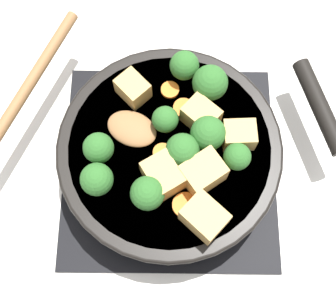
% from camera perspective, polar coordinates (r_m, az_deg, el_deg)
% --- Properties ---
extents(ground_plane, '(2.40, 2.40, 0.00)m').
position_cam_1_polar(ground_plane, '(0.69, -0.00, -2.27)').
color(ground_plane, white).
extents(front_burner_grate, '(0.31, 0.31, 0.03)m').
position_cam_1_polar(front_burner_grate, '(0.68, -0.00, -1.97)').
color(front_burner_grate, black).
rests_on(front_burner_grate, ground_plane).
extents(skillet_pan, '(0.39, 0.30, 0.06)m').
position_cam_1_polar(skillet_pan, '(0.64, 0.17, -0.69)').
color(skillet_pan, black).
rests_on(skillet_pan, front_burner_grate).
extents(wooden_spoon, '(0.24, 0.23, 0.02)m').
position_cam_1_polar(wooden_spoon, '(0.64, -11.77, 5.37)').
color(wooden_spoon, olive).
rests_on(wooden_spoon, skillet_pan).
extents(tofu_cube_center_large, '(0.04, 0.03, 0.03)m').
position_cam_1_polar(tofu_cube_center_large, '(0.61, 8.47, 1.47)').
color(tofu_cube_center_large, tan).
rests_on(tofu_cube_center_large, skillet_pan).
extents(tofu_cube_near_handle, '(0.06, 0.06, 0.04)m').
position_cam_1_polar(tofu_cube_near_handle, '(0.58, 4.06, -3.16)').
color(tofu_cube_near_handle, tan).
rests_on(tofu_cube_near_handle, skillet_pan).
extents(tofu_cube_east_chunk, '(0.05, 0.05, 0.03)m').
position_cam_1_polar(tofu_cube_east_chunk, '(0.63, -4.49, 7.10)').
color(tofu_cube_east_chunk, tan).
rests_on(tofu_cube_east_chunk, skillet_pan).
extents(tofu_cube_west_chunk, '(0.06, 0.06, 0.04)m').
position_cam_1_polar(tofu_cube_west_chunk, '(0.61, 3.84, 3.84)').
color(tofu_cube_west_chunk, tan).
rests_on(tofu_cube_west_chunk, skillet_pan).
extents(tofu_cube_back_piece, '(0.06, 0.06, 0.04)m').
position_cam_1_polar(tofu_cube_back_piece, '(0.58, -0.84, -3.54)').
color(tofu_cube_back_piece, tan).
rests_on(tofu_cube_back_piece, skillet_pan).
extents(tofu_cube_front_piece, '(0.06, 0.06, 0.04)m').
position_cam_1_polar(tofu_cube_front_piece, '(0.57, 4.25, -8.54)').
color(tofu_cube_front_piece, tan).
rests_on(tofu_cube_front_piece, skillet_pan).
extents(broccoli_floret_near_spoon, '(0.04, 0.04, 0.05)m').
position_cam_1_polar(broccoli_floret_near_spoon, '(0.58, 1.58, -0.40)').
color(broccoli_floret_near_spoon, '#709956').
rests_on(broccoli_floret_near_spoon, skillet_pan).
extents(broccoli_floret_center_top, '(0.04, 0.04, 0.05)m').
position_cam_1_polar(broccoli_floret_center_top, '(0.59, -8.66, -0.13)').
color(broccoli_floret_center_top, '#709956').
rests_on(broccoli_floret_center_top, skillet_pan).
extents(broccoli_floret_east_rim, '(0.04, 0.04, 0.05)m').
position_cam_1_polar(broccoli_floret_east_rim, '(0.63, 1.83, 9.89)').
color(broccoli_floret_east_rim, '#709956').
rests_on(broccoli_floret_east_rim, skillet_pan).
extents(broccoli_floret_west_rim, '(0.04, 0.04, 0.05)m').
position_cam_1_polar(broccoli_floret_west_rim, '(0.57, -2.72, -5.65)').
color(broccoli_floret_west_rim, '#709956').
rests_on(broccoli_floret_west_rim, skillet_pan).
extents(broccoli_floret_north_edge, '(0.04, 0.04, 0.04)m').
position_cam_1_polar(broccoli_floret_north_edge, '(0.59, 8.23, -1.18)').
color(broccoli_floret_north_edge, '#709956').
rests_on(broccoli_floret_north_edge, skillet_pan).
extents(broccoli_floret_south_cluster, '(0.05, 0.05, 0.05)m').
position_cam_1_polar(broccoli_floret_south_cluster, '(0.62, 4.96, 7.80)').
color(broccoli_floret_south_cluster, '#709956').
rests_on(broccoli_floret_south_cluster, skillet_pan).
extents(broccoli_floret_mid_floret, '(0.03, 0.03, 0.04)m').
position_cam_1_polar(broccoli_floret_mid_floret, '(0.60, -0.54, 3.37)').
color(broccoli_floret_mid_floret, '#709956').
rests_on(broccoli_floret_mid_floret, skillet_pan).
extents(broccoli_floret_small_inner, '(0.04, 0.04, 0.05)m').
position_cam_1_polar(broccoli_floret_small_inner, '(0.58, -8.87, -3.92)').
color(broccoli_floret_small_inner, '#709956').
rests_on(broccoli_floret_small_inner, skillet_pan).
extents(broccoli_floret_tall_stem, '(0.05, 0.05, 0.05)m').
position_cam_1_polar(broccoli_floret_tall_stem, '(0.59, 4.71, 1.66)').
color(broccoli_floret_tall_stem, '#709956').
rests_on(broccoli_floret_tall_stem, skillet_pan).
extents(carrot_slice_orange_thin, '(0.03, 0.03, 0.01)m').
position_cam_1_polar(carrot_slice_orange_thin, '(0.61, -0.86, -0.68)').
color(carrot_slice_orange_thin, orange).
rests_on(carrot_slice_orange_thin, skillet_pan).
extents(carrot_slice_near_center, '(0.03, 0.03, 0.01)m').
position_cam_1_polar(carrot_slice_near_center, '(0.59, 1.93, -7.09)').
color(carrot_slice_near_center, orange).
rests_on(carrot_slice_near_center, skillet_pan).
extents(carrot_slice_edge_slice, '(0.03, 0.03, 0.01)m').
position_cam_1_polar(carrot_slice_edge_slice, '(0.63, 1.72, 4.78)').
color(carrot_slice_edge_slice, orange).
rests_on(carrot_slice_edge_slice, skillet_pan).
extents(carrot_slice_under_broccoli, '(0.03, 0.03, 0.01)m').
position_cam_1_polar(carrot_slice_under_broccoli, '(0.64, 0.14, 6.97)').
color(carrot_slice_under_broccoli, orange).
rests_on(carrot_slice_under_broccoli, skillet_pan).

